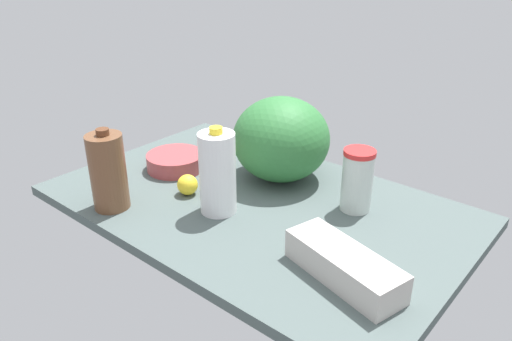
{
  "coord_description": "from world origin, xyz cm",
  "views": [
    {
      "loc": [
        -83.29,
        98.52,
        73.8
      ],
      "look_at": [
        0.0,
        0.0,
        13.0
      ],
      "focal_mm": 35.0,
      "sensor_mm": 36.0,
      "label": 1
    }
  ],
  "objects_px": {
    "tumbler_cup": "(357,180)",
    "egg_carton": "(344,265)",
    "lemon_by_jug": "(109,161)",
    "lemon_loose": "(188,185)",
    "watermelon": "(281,139)",
    "mixing_bowl": "(177,161)",
    "chocolate_milk_jug": "(108,172)",
    "milk_jug": "(217,173)"
  },
  "relations": [
    {
      "from": "lemon_by_jug",
      "to": "milk_jug",
      "type": "bearing_deg",
      "value": -175.43
    },
    {
      "from": "egg_carton",
      "to": "lemon_by_jug",
      "type": "height_order",
      "value": "egg_carton"
    },
    {
      "from": "mixing_bowl",
      "to": "milk_jug",
      "type": "relative_size",
      "value": 0.76
    },
    {
      "from": "tumbler_cup",
      "to": "lemon_by_jug",
      "type": "xyz_separation_m",
      "value": [
        0.76,
        0.3,
        -0.06
      ]
    },
    {
      "from": "egg_carton",
      "to": "lemon_loose",
      "type": "xyz_separation_m",
      "value": [
        0.57,
        -0.05,
        -0.0
      ]
    },
    {
      "from": "mixing_bowl",
      "to": "milk_jug",
      "type": "bearing_deg",
      "value": 159.49
    },
    {
      "from": "watermelon",
      "to": "lemon_by_jug",
      "type": "relative_size",
      "value": 5.04
    },
    {
      "from": "tumbler_cup",
      "to": "chocolate_milk_jug",
      "type": "bearing_deg",
      "value": 39.21
    },
    {
      "from": "milk_jug",
      "to": "lemon_by_jug",
      "type": "distance_m",
      "value": 0.48
    },
    {
      "from": "egg_carton",
      "to": "watermelon",
      "type": "bearing_deg",
      "value": -22.46
    },
    {
      "from": "chocolate_milk_jug",
      "to": "tumbler_cup",
      "type": "xyz_separation_m",
      "value": [
        -0.54,
        -0.44,
        -0.02
      ]
    },
    {
      "from": "watermelon",
      "to": "lemon_by_jug",
      "type": "distance_m",
      "value": 0.58
    },
    {
      "from": "tumbler_cup",
      "to": "watermelon",
      "type": "height_order",
      "value": "watermelon"
    },
    {
      "from": "watermelon",
      "to": "egg_carton",
      "type": "bearing_deg",
      "value": 143.0
    },
    {
      "from": "chocolate_milk_jug",
      "to": "milk_jug",
      "type": "xyz_separation_m",
      "value": [
        -0.25,
        -0.18,
        0.01
      ]
    },
    {
      "from": "chocolate_milk_jug",
      "to": "lemon_by_jug",
      "type": "xyz_separation_m",
      "value": [
        0.22,
        -0.14,
        -0.08
      ]
    },
    {
      "from": "mixing_bowl",
      "to": "lemon_loose",
      "type": "xyz_separation_m",
      "value": [
        -0.17,
        0.1,
        0.0
      ]
    },
    {
      "from": "chocolate_milk_jug",
      "to": "lemon_by_jug",
      "type": "bearing_deg",
      "value": -33.13
    },
    {
      "from": "lemon_by_jug",
      "to": "lemon_loose",
      "type": "relative_size",
      "value": 0.96
    },
    {
      "from": "mixing_bowl",
      "to": "lemon_by_jug",
      "type": "bearing_deg",
      "value": 42.83
    },
    {
      "from": "mixing_bowl",
      "to": "egg_carton",
      "type": "relative_size",
      "value": 0.64
    },
    {
      "from": "mixing_bowl",
      "to": "watermelon",
      "type": "distance_m",
      "value": 0.37
    },
    {
      "from": "tumbler_cup",
      "to": "lemon_loose",
      "type": "bearing_deg",
      "value": 29.81
    },
    {
      "from": "tumbler_cup",
      "to": "mixing_bowl",
      "type": "bearing_deg",
      "value": 13.55
    },
    {
      "from": "chocolate_milk_jug",
      "to": "tumbler_cup",
      "type": "bearing_deg",
      "value": -140.79
    },
    {
      "from": "egg_carton",
      "to": "lemon_loose",
      "type": "height_order",
      "value": "egg_carton"
    },
    {
      "from": "mixing_bowl",
      "to": "lemon_loose",
      "type": "distance_m",
      "value": 0.2
    },
    {
      "from": "tumbler_cup",
      "to": "mixing_bowl",
      "type": "xyz_separation_m",
      "value": [
        0.6,
        0.14,
        -0.06
      ]
    },
    {
      "from": "chocolate_milk_jug",
      "to": "milk_jug",
      "type": "bearing_deg",
      "value": -143.92
    },
    {
      "from": "watermelon",
      "to": "lemon_by_jug",
      "type": "xyz_separation_m",
      "value": [
        0.47,
        0.32,
        -0.1
      ]
    },
    {
      "from": "chocolate_milk_jug",
      "to": "egg_carton",
      "type": "xyz_separation_m",
      "value": [
        -0.68,
        -0.14,
        -0.08
      ]
    },
    {
      "from": "egg_carton",
      "to": "watermelon",
      "type": "height_order",
      "value": "watermelon"
    },
    {
      "from": "chocolate_milk_jug",
      "to": "watermelon",
      "type": "height_order",
      "value": "watermelon"
    },
    {
      "from": "chocolate_milk_jug",
      "to": "mixing_bowl",
      "type": "height_order",
      "value": "chocolate_milk_jug"
    },
    {
      "from": "egg_carton",
      "to": "milk_jug",
      "type": "bearing_deg",
      "value": 9.1
    },
    {
      "from": "mixing_bowl",
      "to": "lemon_by_jug",
      "type": "height_order",
      "value": "lemon_by_jug"
    },
    {
      "from": "mixing_bowl",
      "to": "egg_carton",
      "type": "bearing_deg",
      "value": 168.1
    },
    {
      "from": "mixing_bowl",
      "to": "lemon_by_jug",
      "type": "distance_m",
      "value": 0.22
    },
    {
      "from": "tumbler_cup",
      "to": "egg_carton",
      "type": "height_order",
      "value": "tumbler_cup"
    },
    {
      "from": "tumbler_cup",
      "to": "milk_jug",
      "type": "height_order",
      "value": "milk_jug"
    },
    {
      "from": "lemon_loose",
      "to": "egg_carton",
      "type": "bearing_deg",
      "value": 174.74
    },
    {
      "from": "tumbler_cup",
      "to": "watermelon",
      "type": "xyz_separation_m",
      "value": [
        0.29,
        -0.03,
        0.04
      ]
    }
  ]
}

